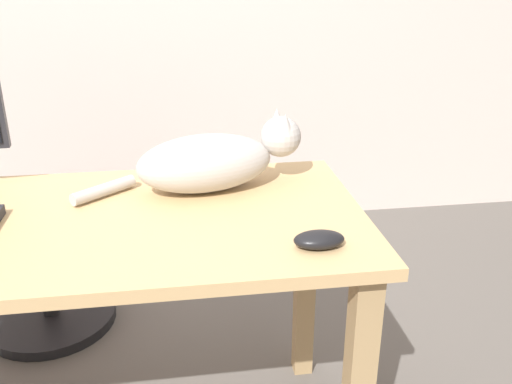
{
  "coord_description": "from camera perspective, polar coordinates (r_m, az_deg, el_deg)",
  "views": [
    {
      "loc": [
        0.3,
        -1.22,
        1.3
      ],
      "look_at": [
        0.47,
        -0.03,
        0.8
      ],
      "focal_mm": 38.85,
      "sensor_mm": 36.0,
      "label": 1
    }
  ],
  "objects": [
    {
      "name": "cat",
      "position": [
        1.46,
        -4.42,
        3.32
      ],
      "size": [
        0.61,
        0.25,
        0.2
      ],
      "color": "#B2ADA8",
      "rests_on": "desk"
    },
    {
      "name": "desk",
      "position": [
        1.43,
        -19.48,
        -6.89
      ],
      "size": [
        1.47,
        0.65,
        0.74
      ],
      "color": "tan",
      "rests_on": "ground_plane"
    },
    {
      "name": "computer_mouse",
      "position": [
        1.18,
        6.51,
        -4.89
      ],
      "size": [
        0.11,
        0.06,
        0.04
      ],
      "primitive_type": "ellipsoid",
      "color": "black",
      "rests_on": "desk"
    },
    {
      "name": "office_chair",
      "position": [
        2.19,
        -22.8,
        -4.27
      ],
      "size": [
        0.48,
        0.48,
        0.89
      ],
      "color": "black",
      "rests_on": "ground_plane"
    }
  ]
}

